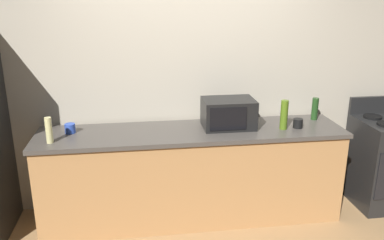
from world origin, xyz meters
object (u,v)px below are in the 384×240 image
object	(u,v)px
bottle_wine	(315,109)
mug_blue	(70,128)
microwave	(228,113)
bottle_olive_oil	(284,115)
mug_black	(298,123)
bottle_vinegar	(49,130)

from	to	relation	value
bottle_wine	mug_blue	bearing A→B (deg)	-178.24
microwave	mug_blue	distance (m)	1.46
bottle_olive_oil	mug_black	bearing A→B (deg)	4.68
bottle_vinegar	microwave	bearing A→B (deg)	6.98
mug_black	mug_blue	xyz separation A→B (m)	(-2.10, 0.15, -0.00)
microwave	bottle_wine	bearing A→B (deg)	6.79
bottle_wine	bottle_olive_oil	distance (m)	0.47
bottle_olive_oil	mug_blue	xyz separation A→B (m)	(-1.95, 0.16, -0.09)
bottle_olive_oil	mug_black	size ratio (longest dim) A/B	3.05
bottle_wine	mug_black	distance (m)	0.35
bottle_wine	mug_blue	xyz separation A→B (m)	(-2.36, -0.07, -0.07)
mug_blue	bottle_olive_oil	bearing A→B (deg)	-4.76
mug_black	mug_blue	bearing A→B (deg)	175.90
microwave	mug_black	xyz separation A→B (m)	(0.64, -0.12, -0.09)
bottle_olive_oil	mug_blue	size ratio (longest dim) A/B	2.94
bottle_vinegar	bottle_wine	xyz separation A→B (m)	(2.50, 0.30, -0.00)
microwave	bottle_olive_oil	size ratio (longest dim) A/B	1.74
microwave	mug_black	distance (m)	0.66
microwave	bottle_wine	distance (m)	0.91
microwave	bottle_olive_oil	xyz separation A→B (m)	(0.50, -0.13, 0.00)
mug_blue	microwave	bearing A→B (deg)	-1.39
bottle_vinegar	mug_blue	world-z (taller)	bottle_vinegar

